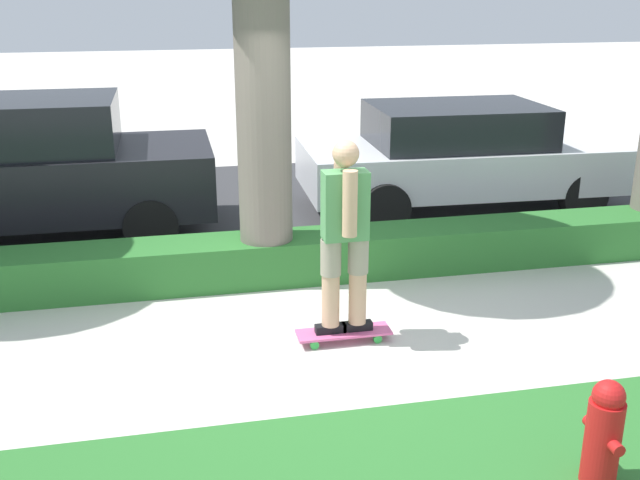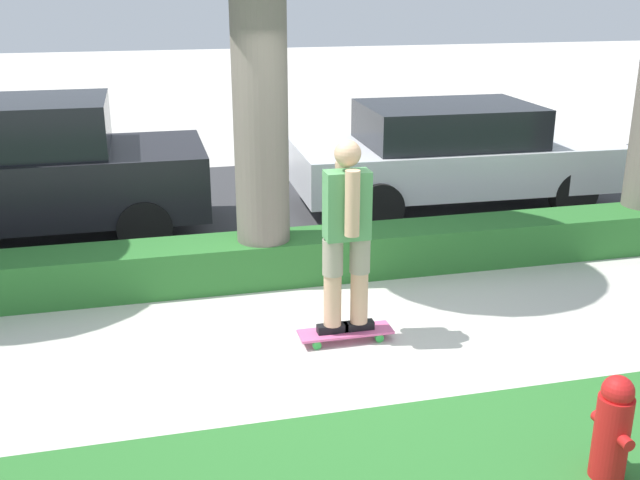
% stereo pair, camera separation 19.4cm
% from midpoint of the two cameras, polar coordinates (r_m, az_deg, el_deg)
% --- Properties ---
extents(ground_plane, '(60.00, 60.00, 0.00)m').
position_cam_midpoint_polar(ground_plane, '(6.33, -0.15, -8.16)').
color(ground_plane, beige).
extents(street_asphalt, '(15.75, 5.00, 0.01)m').
position_cam_midpoint_polar(street_asphalt, '(10.18, -5.75, 2.45)').
color(street_asphalt, '#38383A').
rests_on(street_asphalt, ground_plane).
extents(hedge_row, '(15.75, 0.60, 0.45)m').
position_cam_midpoint_polar(hedge_row, '(7.67, -2.98, -1.33)').
color(hedge_row, '#2D702D').
rests_on(hedge_row, ground_plane).
extents(skateboard, '(0.80, 0.24, 0.09)m').
position_cam_midpoint_polar(skateboard, '(6.40, 1.08, -7.07)').
color(skateboard, '#DB5B93').
rests_on(skateboard, ground_plane).
extents(skater_person, '(0.49, 0.42, 1.64)m').
position_cam_midpoint_polar(skater_person, '(6.07, 1.13, 0.52)').
color(skater_person, black).
rests_on(skater_person, skateboard).
extents(parked_car_front, '(3.99, 1.84, 1.65)m').
position_cam_midpoint_polar(parked_car_front, '(9.37, -21.91, 4.96)').
color(parked_car_front, black).
rests_on(parked_car_front, ground_plane).
extents(parked_car_middle, '(4.32, 1.87, 1.39)m').
position_cam_midpoint_polar(parked_car_middle, '(10.17, 9.52, 6.49)').
color(parked_car_middle, silver).
rests_on(parked_car_middle, ground_plane).
extents(fire_hydrant, '(0.22, 0.34, 0.70)m').
position_cam_midpoint_polar(fire_hydrant, '(4.94, 20.32, -13.29)').
color(fire_hydrant, red).
rests_on(fire_hydrant, ground_plane).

